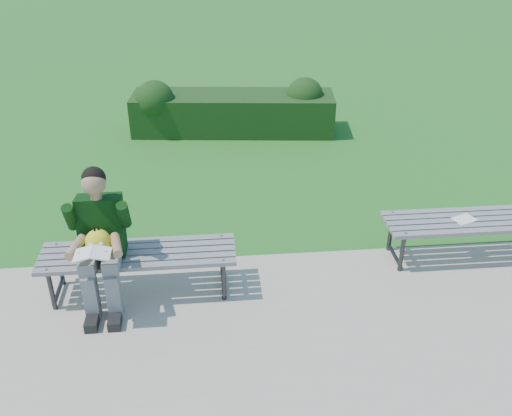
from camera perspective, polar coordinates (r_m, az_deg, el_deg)
name	(u,v)px	position (r m, az deg, el deg)	size (l,w,h in m)	color
ground	(288,255)	(6.08, 3.25, -4.73)	(80.00, 80.00, 0.00)	#226E1C
walkway	(320,378)	(4.75, 6.38, -16.52)	(30.00, 3.50, 0.02)	#ABA591
hedge	(232,110)	(9.06, -2.44, 9.78)	(3.19, 1.10, 0.87)	#133811
bench_left	(138,257)	(5.42, -11.68, -4.82)	(1.80, 0.50, 0.46)	slate
bench_right	(473,224)	(6.22, 20.86, -1.47)	(1.80, 0.50, 0.46)	slate
seated_boy	(100,237)	(5.23, -15.36, -2.80)	(0.56, 0.76, 1.31)	gray
paper_sheet	(464,219)	(6.15, 20.11, -1.06)	(0.26, 0.23, 0.01)	white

